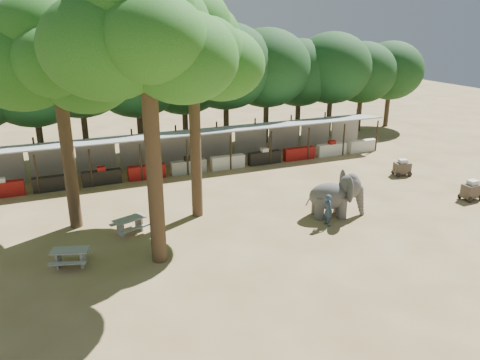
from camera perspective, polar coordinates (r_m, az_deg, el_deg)
name	(u,v)px	position (r m, az deg, el deg)	size (l,w,h in m)	color
ground	(305,254)	(20.97, 7.93, -8.98)	(100.00, 100.00, 0.00)	brown
vendor_stalls	(204,151)	(32.34, -4.45, 3.59)	(28.00, 2.99, 2.80)	#979A9F
yard_tree_left	(52,57)	(23.03, -21.92, 13.79)	(7.10, 6.90, 11.02)	#332316
yard_tree_center	(141,36)	(18.33, -11.99, 16.85)	(7.10, 6.90, 12.04)	#332316
yard_tree_back	(188,47)	(22.97, -6.31, 15.84)	(7.10, 6.90, 11.36)	#332316
backdrop_trees	(180,78)	(36.36, -7.27, 12.18)	(46.46, 5.95, 8.33)	#332316
elephant	(337,195)	(24.69, 11.70, -1.81)	(3.13, 2.33, 2.32)	#424040
handler	(328,210)	(23.61, 10.68, -3.61)	(0.59, 0.39, 1.64)	#26384C
picnic_table_near	(70,255)	(20.89, -19.98, -8.63)	(1.83, 1.73, 0.75)	gray
picnic_table_far	(130,223)	(23.15, -13.31, -5.17)	(1.86, 1.77, 0.75)	gray
cart_front	(472,190)	(29.65, 26.40, -1.11)	(1.22, 0.83, 1.16)	#3C3029
cart_back	(402,167)	(32.49, 19.16, 1.45)	(1.26, 0.97, 1.09)	#3C3029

